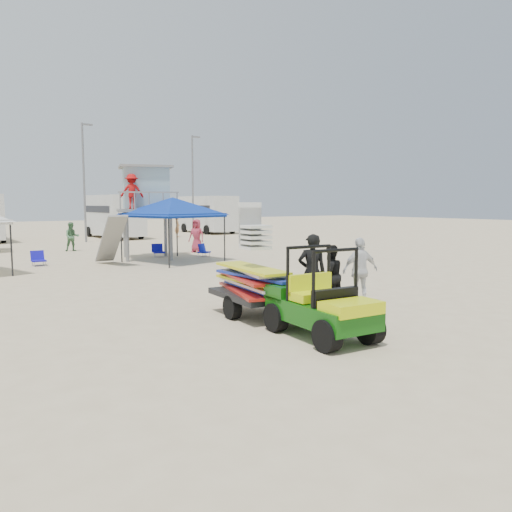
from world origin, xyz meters
TOP-DOWN VIEW (x-y plane):
  - ground at (0.00, 0.00)m, footprint 140.00×140.00m
  - utility_cart at (-0.24, -0.34)m, footprint 1.33×2.42m
  - surf_trailer at (-0.24, 2.00)m, footprint 1.59×2.73m
  - man_left at (1.28, 1.70)m, footprint 0.83×0.76m
  - man_mid at (2.13, 1.95)m, footprint 0.83×0.67m
  - man_right at (2.98, 1.70)m, footprint 1.11×0.68m
  - lifeguard_tower at (2.38, 15.06)m, footprint 3.38×3.38m
  - canopy_blue at (2.98, 13.18)m, footprint 4.23×4.23m
  - beach_chair_a at (-2.43, 15.11)m, footprint 0.55×0.58m
  - beach_chair_b at (5.15, 14.37)m, footprint 0.72×0.80m
  - beach_chair_c at (3.27, 15.57)m, footprint 0.66×0.72m
  - rv_mid_right at (6.00, 29.99)m, footprint 2.64×7.00m
  - rv_far_right at (15.00, 31.49)m, footprint 2.64×6.60m
  - light_pole_left at (3.00, 27.00)m, footprint 0.14×0.14m
  - light_pole_right at (12.00, 28.50)m, footprint 0.14×0.14m
  - distant_beachgoers at (-2.03, 18.83)m, footprint 20.92×12.43m

SIDE VIEW (x-z plane):
  - ground at x=0.00m, z-range 0.00..0.00m
  - beach_chair_a at x=-2.43m, z-range -0.01..0.63m
  - beach_chair_b at x=5.15m, z-range -0.01..0.63m
  - beach_chair_c at x=3.27m, z-range -0.01..0.63m
  - man_mid at x=2.13m, z-range 0.00..1.58m
  - utility_cart at x=-0.24m, z-range -0.06..1.72m
  - man_right at x=2.98m, z-range 0.00..1.76m
  - distant_beachgoers at x=-2.03m, z-range -0.04..1.81m
  - man_left at x=1.28m, z-range 0.00..1.91m
  - surf_trailer at x=-0.24m, z-range -0.22..2.14m
  - rv_far_right at x=15.00m, z-range 0.17..3.42m
  - rv_mid_right at x=6.00m, z-range 0.17..3.42m
  - canopy_blue at x=2.98m, z-range 1.11..4.43m
  - lifeguard_tower at x=2.38m, z-range 1.06..5.37m
  - light_pole_left at x=3.00m, z-range 0.00..8.00m
  - light_pole_right at x=12.00m, z-range 0.00..8.00m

